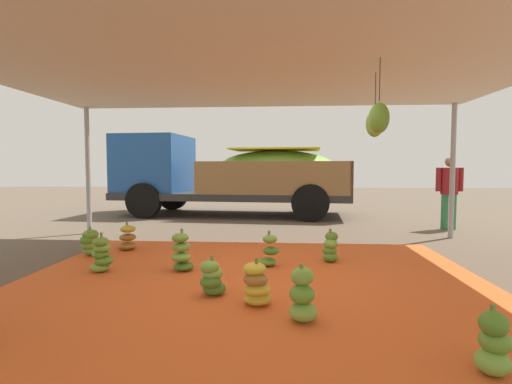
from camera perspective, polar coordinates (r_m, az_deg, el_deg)
ground_plane at (r=7.89m, az=1.10°, el=-6.83°), size 40.00×40.00×0.00m
tarp_orange at (r=4.97m, az=-0.73°, el=-13.06°), size 5.92×4.99×0.01m
tent_canopy at (r=4.84m, az=-0.61°, el=18.71°), size 8.00×7.00×2.78m
banana_bunch_0 at (r=5.47m, az=-10.90°, el=-8.89°), size 0.37×0.35×0.58m
banana_bunch_1 at (r=6.83m, az=-23.19°, el=-6.97°), size 0.44×0.44×0.46m
banana_bunch_2 at (r=3.74m, az=6.88°, el=-15.02°), size 0.37×0.39×0.53m
banana_bunch_3 at (r=6.00m, az=10.94°, el=-8.08°), size 0.30×0.31×0.50m
banana_bunch_4 at (r=5.74m, az=-21.83°, el=-8.69°), size 0.41×0.37×0.54m
banana_bunch_5 at (r=4.44m, az=-6.51°, el=-12.59°), size 0.36×0.35×0.44m
banana_bunch_6 at (r=3.29m, az=31.63°, el=-18.62°), size 0.31×0.31×0.48m
banana_bunch_7 at (r=4.12m, az=0.06°, el=-13.59°), size 0.41×0.41×0.49m
banana_bunch_9 at (r=7.10m, az=-18.40°, el=-6.52°), size 0.44×0.46×0.48m
banana_bunch_11 at (r=5.63m, az=1.96°, el=-8.82°), size 0.38×0.36×0.52m
cargo_truck_main at (r=11.69m, az=-4.33°, el=2.72°), size 7.01×2.98×2.40m
worker_0 at (r=9.93m, az=26.62°, el=0.61°), size 0.61×0.37×1.67m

